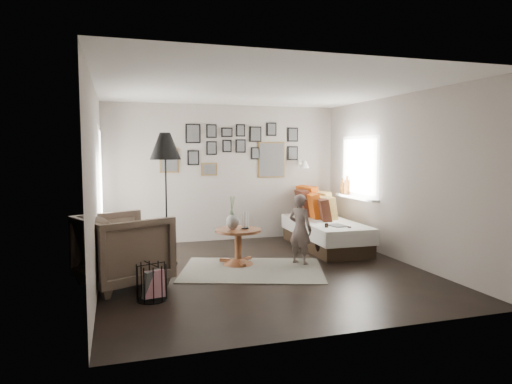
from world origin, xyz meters
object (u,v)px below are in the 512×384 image
object	(u,v)px
vase	(233,219)
demijohn_large	(326,244)
demijohn_small	(349,246)
armchair	(123,250)
child	(300,229)
pedestal_table	(238,248)
daybed	(323,228)
magazine_basket	(152,282)
floor_lamp	(165,151)

from	to	relation	value
vase	demijohn_large	xyz separation A→B (m)	(1.58, 0.04, -0.49)
demijohn_large	demijohn_small	distance (m)	0.37
armchair	child	size ratio (longest dim) A/B	0.95
armchair	demijohn_large	size ratio (longest dim) A/B	1.85
vase	demijohn_small	distance (m)	2.00
pedestal_table	demijohn_large	size ratio (longest dim) A/B	1.26
daybed	magazine_basket	world-z (taller)	daybed
magazine_basket	vase	bearing A→B (deg)	45.22
pedestal_table	demijohn_large	distance (m)	1.51
pedestal_table	daybed	size ratio (longest dim) A/B	0.31
pedestal_table	daybed	bearing A→B (deg)	24.27
pedestal_table	vase	distance (m)	0.45
magazine_basket	child	xyz separation A→B (m)	(2.30, 1.05, 0.33)
floor_lamp	daybed	bearing A→B (deg)	9.41
daybed	demijohn_small	distance (m)	0.88
armchair	demijohn_small	bearing A→B (deg)	-106.21
child	floor_lamp	bearing A→B (deg)	39.46
armchair	floor_lamp	size ratio (longest dim) A/B	0.51
vase	magazine_basket	bearing A→B (deg)	-134.78
pedestal_table	magazine_basket	bearing A→B (deg)	-136.92
daybed	child	xyz separation A→B (m)	(-0.89, -1.06, 0.20)
magazine_basket	demijohn_large	distance (m)	3.19
floor_lamp	demijohn_small	xyz separation A→B (m)	(2.89, -0.40, -1.54)
demijohn_small	child	size ratio (longest dim) A/B	0.47
pedestal_table	armchair	xyz separation A→B (m)	(-1.68, -0.59, 0.21)
child	armchair	bearing A→B (deg)	63.79
armchair	child	xyz separation A→B (m)	(2.60, 0.34, 0.07)
pedestal_table	vase	bearing A→B (deg)	165.96
floor_lamp	child	bearing A→B (deg)	-16.90
pedestal_table	demijohn_small	distance (m)	1.86
demijohn_large	child	distance (m)	0.74
daybed	child	size ratio (longest dim) A/B	2.05
vase	child	world-z (taller)	child
armchair	floor_lamp	world-z (taller)	floor_lamp
floor_lamp	magazine_basket	world-z (taller)	floor_lamp
vase	child	xyz separation A→B (m)	(0.99, -0.27, -0.16)
vase	demijohn_large	bearing A→B (deg)	1.51
child	magazine_basket	bearing A→B (deg)	80.87
demijohn_small	child	world-z (taller)	child
demijohn_small	magazine_basket	bearing A→B (deg)	-159.10
armchair	child	world-z (taller)	child
armchair	demijohn_small	xyz separation A→B (m)	(3.54, 0.53, -0.28)
daybed	floor_lamp	distance (m)	3.19
armchair	floor_lamp	distance (m)	1.70
demijohn_large	child	world-z (taller)	child
magazine_basket	demijohn_large	size ratio (longest dim) A/B	0.79
armchair	vase	bearing A→B (deg)	-93.98
armchair	child	bearing A→B (deg)	-107.28
magazine_basket	demijohn_large	world-z (taller)	demijohn_large
floor_lamp	demijohn_large	distance (m)	2.97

